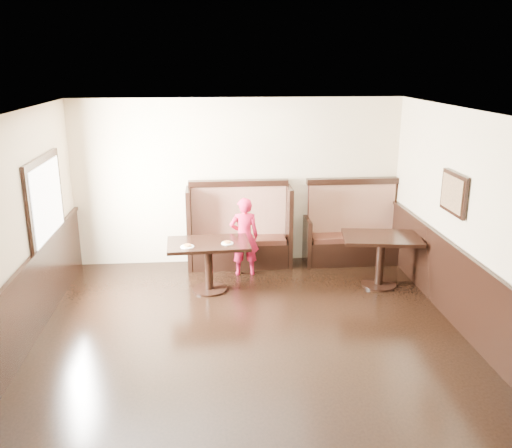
{
  "coord_description": "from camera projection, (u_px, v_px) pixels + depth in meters",
  "views": [
    {
      "loc": [
        -0.47,
        -5.46,
        3.36
      ],
      "look_at": [
        0.2,
        2.35,
        1.0
      ],
      "focal_mm": 38.0,
      "sensor_mm": 36.0,
      "label": 1
    }
  ],
  "objects": [
    {
      "name": "booth_main",
      "position": [
        239.0,
        235.0,
        9.21
      ],
      "size": [
        1.75,
        0.72,
        1.45
      ],
      "color": "black",
      "rests_on": "ground"
    },
    {
      "name": "pizza_plate_right",
      "position": [
        227.0,
        243.0,
        8.01
      ],
      "size": [
        0.18,
        0.18,
        0.03
      ],
      "color": "white",
      "rests_on": "table_main"
    },
    {
      "name": "child",
      "position": [
        244.0,
        237.0,
        8.73
      ],
      "size": [
        0.48,
        0.33,
        1.29
      ],
      "primitive_type": "imported",
      "rotation": [
        0.0,
        0.0,
        3.18
      ],
      "color": "#BF1438",
      "rests_on": "ground"
    },
    {
      "name": "booth_neighbor",
      "position": [
        352.0,
        235.0,
        9.38
      ],
      "size": [
        1.65,
        0.72,
        1.45
      ],
      "color": "black",
      "rests_on": "ground"
    },
    {
      "name": "pizza_plate_left",
      "position": [
        187.0,
        246.0,
        7.86
      ],
      "size": [
        0.2,
        0.2,
        0.04
      ],
      "color": "white",
      "rests_on": "table_main"
    },
    {
      "name": "ground",
      "position": [
        256.0,
        367.0,
        6.21
      ],
      "size": [
        7.0,
        7.0,
        0.0
      ],
      "primitive_type": "plane",
      "color": "black",
      "rests_on": "ground"
    },
    {
      "name": "table_main",
      "position": [
        209.0,
        254.0,
        8.11
      ],
      "size": [
        1.25,
        0.82,
        0.77
      ],
      "rotation": [
        0.0,
        0.0,
        0.05
      ],
      "color": "black",
      "rests_on": "ground"
    },
    {
      "name": "table_neighbor",
      "position": [
        381.0,
        249.0,
        8.29
      ],
      "size": [
        1.26,
        0.93,
        0.81
      ],
      "rotation": [
        0.0,
        0.0,
        -0.15
      ],
      "color": "black",
      "rests_on": "ground"
    },
    {
      "name": "room_shell",
      "position": [
        228.0,
        304.0,
        6.27
      ],
      "size": [
        7.0,
        7.0,
        7.0
      ],
      "color": "beige",
      "rests_on": "ground"
    }
  ]
}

